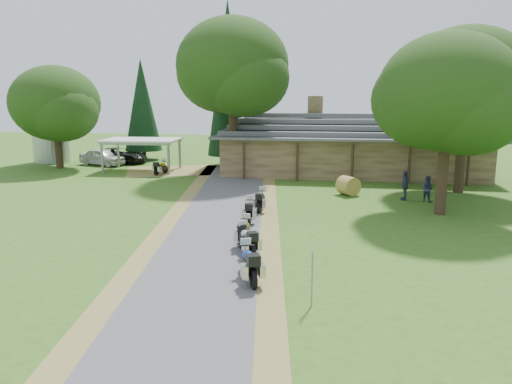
% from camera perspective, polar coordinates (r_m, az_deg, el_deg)
% --- Properties ---
extents(ground, '(120.00, 120.00, 0.00)m').
position_cam_1_polar(ground, '(18.86, -6.42, -8.68)').
color(ground, '#365818').
rests_on(ground, ground).
extents(driveway, '(51.95, 51.95, 0.00)m').
position_cam_1_polar(driveway, '(22.66, -4.91, -5.23)').
color(driveway, '#4D4D50').
rests_on(driveway, ground).
extents(lodge, '(21.40, 9.40, 4.90)m').
position_cam_1_polar(lodge, '(41.26, 10.83, 5.51)').
color(lodge, brown).
rests_on(lodge, ground).
extents(silo, '(3.29, 3.29, 6.67)m').
position_cam_1_polar(silo, '(50.91, -22.50, 6.90)').
color(silo, gray).
rests_on(silo, ground).
extents(carport, '(6.37, 4.44, 2.66)m').
position_cam_1_polar(carport, '(43.03, -12.88, 4.15)').
color(carport, silver).
rests_on(carport, ground).
extents(car_white_sedan, '(4.07, 6.18, 1.91)m').
position_cam_1_polar(car_white_sedan, '(47.30, -17.18, 4.09)').
color(car_white_sedan, white).
rests_on(car_white_sedan, ground).
extents(car_dark_suv, '(2.68, 5.85, 2.20)m').
position_cam_1_polar(car_dark_suv, '(48.05, -15.47, 4.46)').
color(car_dark_suv, black).
rests_on(car_dark_suv, ground).
extents(motorcycle_row_a, '(1.32, 2.07, 1.35)m').
position_cam_1_polar(motorcycle_row_a, '(17.37, -0.81, -8.01)').
color(motorcycle_row_a, navy).
rests_on(motorcycle_row_a, ground).
extents(motorcycle_row_b, '(1.40, 1.90, 1.26)m').
position_cam_1_polar(motorcycle_row_b, '(20.17, -1.07, -5.40)').
color(motorcycle_row_b, '#A0A2A7').
rests_on(motorcycle_row_b, ground).
extents(motorcycle_row_c, '(0.66, 1.81, 1.22)m').
position_cam_1_polar(motorcycle_row_c, '(21.49, -1.28, -4.41)').
color(motorcycle_row_c, '#CB8802').
rests_on(motorcycle_row_c, ground).
extents(motorcycle_row_d, '(0.82, 1.87, 1.24)m').
position_cam_1_polar(motorcycle_row_d, '(25.23, -0.75, -2.03)').
color(motorcycle_row_d, '#B55908').
rests_on(motorcycle_row_d, ground).
extents(motorcycle_row_e, '(0.62, 1.83, 1.24)m').
position_cam_1_polar(motorcycle_row_e, '(27.60, 0.57, -0.87)').
color(motorcycle_row_e, black).
rests_on(motorcycle_row_e, ground).
extents(motorcycle_carport_a, '(0.88, 1.83, 1.20)m').
position_cam_1_polar(motorcycle_carport_a, '(40.83, -10.83, 2.83)').
color(motorcycle_carport_a, '#C0B300').
rests_on(motorcycle_carport_a, ground).
extents(person_a, '(0.66, 0.56, 2.00)m').
position_cam_1_polar(person_a, '(30.37, 20.42, 0.26)').
color(person_a, '#303856').
rests_on(person_a, ground).
extents(person_b, '(0.65, 0.61, 1.86)m').
position_cam_1_polar(person_b, '(31.52, 18.98, 0.60)').
color(person_b, '#303856').
rests_on(person_b, ground).
extents(person_c, '(0.44, 0.61, 2.13)m').
position_cam_1_polar(person_c, '(31.65, 16.66, 1.03)').
color(person_c, '#303856').
rests_on(person_c, ground).
extents(hay_bale, '(1.63, 1.61, 1.21)m').
position_cam_1_polar(hay_bale, '(32.39, 10.50, 0.71)').
color(hay_bale, olive).
rests_on(hay_bale, ground).
extents(sign_post, '(0.33, 0.05, 1.81)m').
position_cam_1_polar(sign_post, '(15.34, 6.42, -9.82)').
color(sign_post, gray).
rests_on(sign_post, ground).
extents(oak_lodge_left, '(8.56, 8.56, 13.72)m').
position_cam_1_polar(oak_lodge_left, '(38.99, -2.68, 11.86)').
color(oak_lodge_left, '#1A3610').
rests_on(oak_lodge_left, ground).
extents(oak_lodge_right, '(8.13, 8.13, 11.53)m').
position_cam_1_polar(oak_lodge_right, '(34.86, 22.78, 9.30)').
color(oak_lodge_right, '#1A3610').
rests_on(oak_lodge_right, ground).
extents(oak_driveway, '(7.24, 7.24, 10.43)m').
position_cam_1_polar(oak_driveway, '(28.00, 20.95, 8.05)').
color(oak_driveway, '#1A3610').
rests_on(oak_driveway, ground).
extents(oak_silo, '(7.51, 7.51, 9.00)m').
position_cam_1_polar(oak_silo, '(46.42, -21.88, 8.06)').
color(oak_silo, '#1A3610').
rests_on(oak_silo, ground).
extents(cedar_near, '(3.79, 3.79, 14.33)m').
position_cam_1_polar(cedar_near, '(44.60, -3.18, 12.17)').
color(cedar_near, black).
rests_on(cedar_near, ground).
extents(cedar_far, '(3.55, 3.55, 9.72)m').
position_cam_1_polar(cedar_far, '(50.03, -12.87, 9.16)').
color(cedar_far, black).
rests_on(cedar_far, ground).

